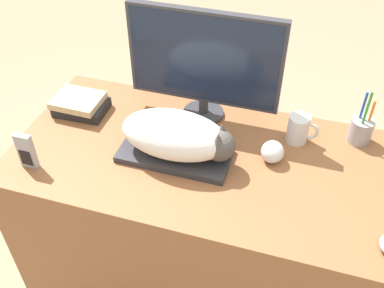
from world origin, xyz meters
TOP-DOWN VIEW (x-y plane):
  - desk at (0.00, 0.34)m, footprint 1.40×0.68m
  - keyboard at (-0.11, 0.31)m, footprint 0.39×0.18m
  - cat at (-0.10, 0.31)m, footprint 0.40×0.20m
  - monitor at (-0.09, 0.57)m, footprint 0.56×0.16m
  - coffee_mug at (0.28, 0.52)m, footprint 0.11×0.08m
  - pen_cup at (0.50, 0.59)m, footprint 0.08×0.08m
  - baseball at (0.21, 0.39)m, footprint 0.08×0.08m
  - phone at (-0.57, 0.12)m, footprint 0.06×0.02m
  - book_stack at (-0.55, 0.45)m, footprint 0.20×0.15m

SIDE VIEW (x-z plane):
  - desk at x=0.00m, z-range 0.00..0.77m
  - keyboard at x=-0.11m, z-range 0.77..0.80m
  - book_stack at x=-0.55m, z-range 0.77..0.84m
  - baseball at x=0.21m, z-range 0.77..0.85m
  - pen_cup at x=0.50m, z-range 0.71..0.94m
  - coffee_mug at x=0.28m, z-range 0.77..0.88m
  - phone at x=-0.57m, z-range 0.77..0.91m
  - cat at x=-0.10m, z-range 0.80..0.95m
  - monitor at x=-0.09m, z-range 0.80..1.23m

